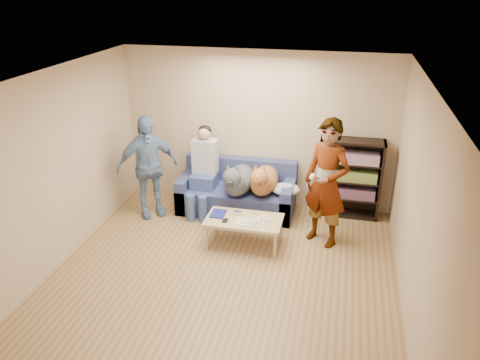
% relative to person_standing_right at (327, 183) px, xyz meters
% --- Properties ---
extents(ground, '(5.00, 5.00, 0.00)m').
position_rel_person_standing_right_xyz_m(ground, '(-1.22, -1.37, -0.94)').
color(ground, olive).
rests_on(ground, ground).
extents(ceiling, '(5.00, 5.00, 0.00)m').
position_rel_person_standing_right_xyz_m(ceiling, '(-1.22, -1.37, 1.66)').
color(ceiling, white).
rests_on(ceiling, ground).
extents(wall_back, '(4.50, 0.00, 4.50)m').
position_rel_person_standing_right_xyz_m(wall_back, '(-1.22, 1.13, 0.36)').
color(wall_back, tan).
rests_on(wall_back, ground).
extents(wall_front, '(4.50, 0.00, 4.50)m').
position_rel_person_standing_right_xyz_m(wall_front, '(-1.22, -3.87, 0.36)').
color(wall_front, tan).
rests_on(wall_front, ground).
extents(wall_left, '(0.00, 5.00, 5.00)m').
position_rel_person_standing_right_xyz_m(wall_left, '(-3.47, -1.37, 0.36)').
color(wall_left, tan).
rests_on(wall_left, ground).
extents(wall_right, '(0.00, 5.00, 5.00)m').
position_rel_person_standing_right_xyz_m(wall_right, '(1.03, -1.37, 0.36)').
color(wall_right, tan).
rests_on(wall_right, ground).
extents(blanket, '(0.47, 0.39, 0.16)m').
position_rel_person_standing_right_xyz_m(blanket, '(-0.65, 0.61, -0.43)').
color(blanket, '#B0B0B5').
rests_on(blanket, sofa).
extents(person_standing_right, '(0.82, 0.73, 1.89)m').
position_rel_person_standing_right_xyz_m(person_standing_right, '(0.00, 0.00, 0.00)').
color(person_standing_right, gray).
rests_on(person_standing_right, ground).
extents(person_standing_left, '(1.03, 0.94, 1.69)m').
position_rel_person_standing_right_xyz_m(person_standing_left, '(-2.83, 0.24, -0.10)').
color(person_standing_left, '#779EBF').
rests_on(person_standing_left, ground).
extents(held_controller, '(0.06, 0.13, 0.03)m').
position_rel_person_standing_right_xyz_m(held_controller, '(-0.20, -0.20, 0.18)').
color(held_controller, white).
rests_on(held_controller, person_standing_right).
extents(notebook_blue, '(0.20, 0.26, 0.03)m').
position_rel_person_standing_right_xyz_m(notebook_blue, '(-1.52, -0.29, -0.51)').
color(notebook_blue, navy).
rests_on(notebook_blue, coffee_table).
extents(papers, '(0.26, 0.20, 0.02)m').
position_rel_person_standing_right_xyz_m(papers, '(-1.07, -0.44, -0.52)').
color(papers, white).
rests_on(papers, coffee_table).
extents(magazine, '(0.22, 0.17, 0.01)m').
position_rel_person_standing_right_xyz_m(magazine, '(-1.04, -0.42, -0.50)').
color(magazine, '#BBB196').
rests_on(magazine, coffee_table).
extents(camera_silver, '(0.11, 0.06, 0.05)m').
position_rel_person_standing_right_xyz_m(camera_silver, '(-1.24, -0.22, -0.50)').
color(camera_silver, silver).
rests_on(camera_silver, coffee_table).
extents(controller_a, '(0.04, 0.13, 0.03)m').
position_rel_person_standing_right_xyz_m(controller_a, '(-0.84, -0.24, -0.51)').
color(controller_a, white).
rests_on(controller_a, coffee_table).
extents(controller_b, '(0.09, 0.06, 0.03)m').
position_rel_person_standing_right_xyz_m(controller_b, '(-0.76, -0.32, -0.51)').
color(controller_b, white).
rests_on(controller_b, coffee_table).
extents(headphone_cup_a, '(0.07, 0.07, 0.02)m').
position_rel_person_standing_right_xyz_m(headphone_cup_a, '(-0.92, -0.36, -0.51)').
color(headphone_cup_a, white).
rests_on(headphone_cup_a, coffee_table).
extents(headphone_cup_b, '(0.07, 0.07, 0.02)m').
position_rel_person_standing_right_xyz_m(headphone_cup_b, '(-0.92, -0.28, -0.51)').
color(headphone_cup_b, white).
rests_on(headphone_cup_b, coffee_table).
extents(pen_orange, '(0.13, 0.06, 0.01)m').
position_rel_person_standing_right_xyz_m(pen_orange, '(-1.14, -0.50, -0.52)').
color(pen_orange, orange).
rests_on(pen_orange, coffee_table).
extents(pen_black, '(0.13, 0.08, 0.01)m').
position_rel_person_standing_right_xyz_m(pen_black, '(-1.00, -0.16, -0.52)').
color(pen_black, black).
rests_on(pen_black, coffee_table).
extents(wallet, '(0.07, 0.12, 0.02)m').
position_rel_person_standing_right_xyz_m(wallet, '(-1.37, -0.46, -0.52)').
color(wallet, black).
rests_on(wallet, coffee_table).
extents(sofa, '(1.90, 0.85, 0.82)m').
position_rel_person_standing_right_xyz_m(sofa, '(-1.47, 0.73, -0.66)').
color(sofa, '#515B93').
rests_on(sofa, ground).
extents(person_seated, '(0.40, 0.73, 1.47)m').
position_rel_person_standing_right_xyz_m(person_seated, '(-2.00, 0.60, -0.17)').
color(person_seated, '#3F4B8B').
rests_on(person_seated, sofa).
extents(dog_gray, '(0.46, 1.27, 0.66)m').
position_rel_person_standing_right_xyz_m(dog_gray, '(-1.40, 0.47, -0.28)').
color(dog_gray, '#51545B').
rests_on(dog_gray, sofa).
extents(dog_tan, '(0.43, 1.18, 0.63)m').
position_rel_person_standing_right_xyz_m(dog_tan, '(-1.01, 0.57, -0.29)').
color(dog_tan, '#B46837').
rests_on(dog_tan, sofa).
extents(coffee_table, '(1.10, 0.60, 0.42)m').
position_rel_person_standing_right_xyz_m(coffee_table, '(-1.12, -0.34, -0.57)').
color(coffee_table, '#D6BB83').
rests_on(coffee_table, ground).
extents(bookshelf, '(1.00, 0.34, 1.30)m').
position_rel_person_standing_right_xyz_m(bookshelf, '(0.33, 0.96, -0.26)').
color(bookshelf, black).
rests_on(bookshelf, ground).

